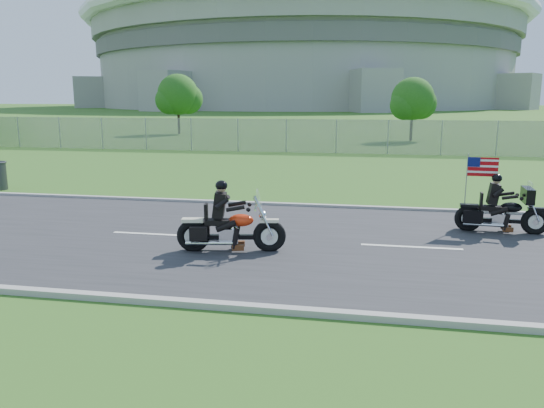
# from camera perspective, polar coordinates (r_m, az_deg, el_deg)

# --- Properties ---
(ground) EXTENTS (420.00, 420.00, 0.00)m
(ground) POSITION_cam_1_polar(r_m,az_deg,el_deg) (12.53, -3.85, -3.89)
(ground) COLOR #255119
(ground) RESTS_ON ground
(road) EXTENTS (120.00, 8.00, 0.04)m
(road) POSITION_cam_1_polar(r_m,az_deg,el_deg) (12.53, -3.85, -3.80)
(road) COLOR #28282B
(road) RESTS_ON ground
(curb_north) EXTENTS (120.00, 0.18, 0.12)m
(curb_north) POSITION_cam_1_polar(r_m,az_deg,el_deg) (16.37, -0.34, -0.02)
(curb_north) COLOR #9E9B93
(curb_north) RESTS_ON ground
(curb_south) EXTENTS (120.00, 0.18, 0.12)m
(curb_south) POSITION_cam_1_polar(r_m,az_deg,el_deg) (8.85, -10.46, -10.37)
(curb_south) COLOR #9E9B93
(curb_south) RESTS_ON ground
(fence) EXTENTS (60.00, 0.03, 2.00)m
(fence) POSITION_cam_1_polar(r_m,az_deg,el_deg) (32.78, -3.69, 7.42)
(fence) COLOR gray
(fence) RESTS_ON ground
(stadium) EXTENTS (140.40, 140.40, 29.20)m
(stadium) POSITION_cam_1_polar(r_m,az_deg,el_deg) (183.56, 3.44, 15.31)
(stadium) COLOR #A3A099
(stadium) RESTS_ON ground
(tree_fence_near) EXTENTS (3.52, 3.28, 4.75)m
(tree_fence_near) POSITION_cam_1_polar(r_m,az_deg,el_deg) (41.85, 14.94, 10.64)
(tree_fence_near) COLOR #382316
(tree_fence_near) RESTS_ON ground
(tree_fence_mid) EXTENTS (3.96, 3.69, 5.30)m
(tree_fence_mid) POSITION_cam_1_polar(r_m,az_deg,el_deg) (48.79, -10.01, 11.31)
(tree_fence_mid) COLOR #382316
(tree_fence_mid) RESTS_ON ground
(motorcycle_lead) EXTENTS (2.35, 0.84, 1.59)m
(motorcycle_lead) POSITION_cam_1_polar(r_m,az_deg,el_deg) (11.44, -4.61, -2.78)
(motorcycle_lead) COLOR black
(motorcycle_lead) RESTS_ON ground
(motorcycle_follow) EXTENTS (2.21, 0.73, 1.84)m
(motorcycle_follow) POSITION_cam_1_polar(r_m,az_deg,el_deg) (14.13, 23.46, -0.93)
(motorcycle_follow) COLOR black
(motorcycle_follow) RESTS_ON ground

